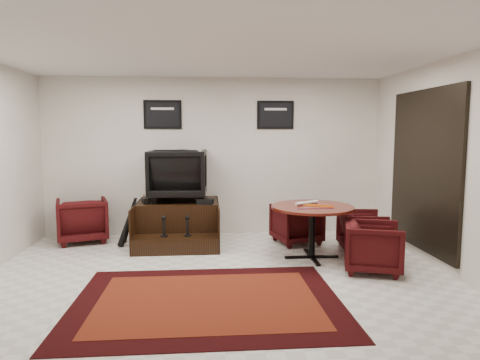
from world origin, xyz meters
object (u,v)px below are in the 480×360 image
at_px(table_chair_corner, 373,245).
at_px(armchair_side, 82,218).
at_px(meeting_table, 312,212).
at_px(shine_chair, 178,172).
at_px(table_chair_back, 296,222).
at_px(table_chair_window, 362,229).
at_px(shine_podium, 178,224).

bearing_deg(table_chair_corner, armchair_side, 82.97).
distance_m(armchair_side, meeting_table, 3.85).
height_order(shine_chair, table_chair_back, shine_chair).
xyz_separation_m(shine_chair, table_chair_window, (2.90, -0.84, -0.84)).
xyz_separation_m(shine_podium, table_chair_window, (2.90, -0.70, 0.02)).
bearing_deg(table_chair_window, table_chair_corner, 173.46).
relative_size(shine_podium, table_chair_window, 2.04).
distance_m(shine_podium, shine_chair, 0.87).
xyz_separation_m(meeting_table, table_chair_corner, (0.66, -0.65, -0.32)).
relative_size(shine_podium, armchair_side, 1.71).
bearing_deg(meeting_table, table_chair_corner, -44.66).
xyz_separation_m(armchair_side, table_chair_window, (4.52, -0.89, -0.07)).
height_order(table_chair_back, table_chair_window, table_chair_back).
bearing_deg(shine_podium, shine_chair, 90.00).
bearing_deg(table_chair_back, meeting_table, 78.09).
xyz_separation_m(shine_chair, table_chair_back, (1.96, -0.34, -0.82)).
bearing_deg(armchair_side, meeting_table, 143.07).
xyz_separation_m(shine_podium, table_chair_back, (1.96, -0.20, 0.04)).
bearing_deg(table_chair_corner, meeting_table, 62.34).
xyz_separation_m(shine_podium, table_chair_corner, (2.67, -1.72, 0.04)).
height_order(armchair_side, table_chair_window, armchair_side).
relative_size(shine_chair, table_chair_back, 1.34).
relative_size(shine_chair, table_chair_window, 1.42).
bearing_deg(meeting_table, shine_podium, 152.00).
bearing_deg(table_chair_corner, table_chair_window, 4.33).
distance_m(shine_podium, table_chair_back, 1.97).
height_order(shine_podium, shine_chair, shine_chair).
xyz_separation_m(table_chair_back, table_chair_window, (0.94, -0.51, -0.02)).
height_order(meeting_table, table_chair_corner, meeting_table).
distance_m(shine_podium, armchair_side, 1.64).
bearing_deg(table_chair_window, meeting_table, 118.48).
bearing_deg(table_chair_window, shine_podium, 82.53).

